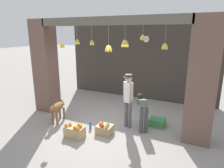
{
  "coord_description": "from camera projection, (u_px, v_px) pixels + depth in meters",
  "views": [
    {
      "loc": [
        2.65,
        -5.04,
        2.85
      ],
      "look_at": [
        0.0,
        0.46,
        1.24
      ],
      "focal_mm": 32.0,
      "sensor_mm": 36.0,
      "label": 1
    }
  ],
  "objects": [
    {
      "name": "shop_pillar_left",
      "position": [
        45.0,
        67.0,
        7.16
      ],
      "size": [
        0.7,
        0.6,
        3.25
      ],
      "primitive_type": "cube",
      "color": "brown",
      "rests_on": "ground_plane"
    },
    {
      "name": "shop_back_wall",
      "position": [
        139.0,
        61.0,
        8.52
      ],
      "size": [
        6.47,
        0.12,
        3.25
      ],
      "primitive_type": "cube",
      "color": "#38332D",
      "rests_on": "ground_plane"
    },
    {
      "name": "fruit_crate_apples",
      "position": [
        105.0,
        129.0,
        5.72
      ],
      "size": [
        0.44,
        0.39,
        0.34
      ],
      "color": "tan",
      "rests_on": "ground_plane"
    },
    {
      "name": "fruit_crate_oranges",
      "position": [
        75.0,
        131.0,
        5.53
      ],
      "size": [
        0.54,
        0.33,
        0.39
      ],
      "color": "tan",
      "rests_on": "ground_plane"
    },
    {
      "name": "ground_plane",
      "position": [
        106.0,
        126.0,
        6.23
      ],
      "size": [
        60.0,
        60.0,
        0.0
      ],
      "primitive_type": "plane",
      "color": "gray"
    },
    {
      "name": "worker_stooping",
      "position": [
        143.0,
        109.0,
        5.83
      ],
      "size": [
        0.52,
        0.71,
        1.0
      ],
      "rotation": [
        0.0,
        0.0,
        0.53
      ],
      "color": "#424247",
      "rests_on": "ground_plane"
    },
    {
      "name": "wall_clock",
      "position": [
        146.0,
        39.0,
        8.09
      ],
      "size": [
        0.27,
        0.03,
        0.27
      ],
      "color": "black"
    },
    {
      "name": "dog",
      "position": [
        57.0,
        108.0,
        6.35
      ],
      "size": [
        0.39,
        0.92,
        0.7
      ],
      "rotation": [
        0.0,
        0.0,
        -1.34
      ],
      "color": "brown",
      "rests_on": "ground_plane"
    },
    {
      "name": "shop_pillar_right",
      "position": [
        202.0,
        82.0,
        4.99
      ],
      "size": [
        0.7,
        0.6,
        3.25
      ],
      "primitive_type": "cube",
      "color": "brown",
      "rests_on": "ground_plane"
    },
    {
      "name": "water_bottle",
      "position": [
        90.0,
        126.0,
        5.99
      ],
      "size": [
        0.08,
        0.08,
        0.24
      ],
      "color": "#2D60AD",
      "rests_on": "ground_plane"
    },
    {
      "name": "shopkeeper",
      "position": [
        128.0,
        97.0,
        5.89
      ],
      "size": [
        0.33,
        0.29,
        1.66
      ],
      "rotation": [
        0.0,
        0.0,
        2.89
      ],
      "color": "#56565B",
      "rests_on": "ground_plane"
    },
    {
      "name": "produce_box_green",
      "position": [
        157.0,
        122.0,
        6.2
      ],
      "size": [
        0.47,
        0.4,
        0.23
      ],
      "primitive_type": "cube",
      "color": "#387A42",
      "rests_on": "ground_plane"
    },
    {
      "name": "storefront_awning",
      "position": [
        107.0,
        23.0,
        5.54
      ],
      "size": [
        4.57,
        0.27,
        1.0
      ],
      "color": "#5B564C"
    }
  ]
}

